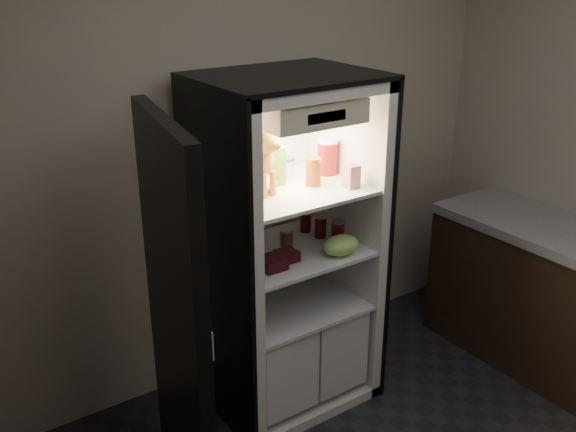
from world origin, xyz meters
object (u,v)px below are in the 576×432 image
at_px(parmesan_shaker, 279,165).
at_px(grape_bag, 341,245).
at_px(refrigerator, 283,269).
at_px(soda_can_a, 306,222).
at_px(tabby_cat, 253,165).
at_px(salsa_jar, 313,172).
at_px(berry_box_right, 287,256).
at_px(mayo_tub, 287,168).
at_px(condiment_jar, 287,238).
at_px(berry_box_left, 272,263).
at_px(pepper_jar, 327,157).
at_px(soda_can_c, 338,233).
at_px(soda_can_b, 320,227).
at_px(cream_carton, 351,176).

xyz_separation_m(parmesan_shaker, grape_bag, (0.20, -0.29, -0.40)).
bearing_deg(refrigerator, soda_can_a, 21.35).
bearing_deg(tabby_cat, salsa_jar, -28.95).
height_order(tabby_cat, grape_bag, tabby_cat).
bearing_deg(berry_box_right, parmesan_shaker, 67.14).
bearing_deg(berry_box_right, mayo_tub, 54.75).
distance_m(condiment_jar, berry_box_left, 0.28).
xyz_separation_m(pepper_jar, berry_box_right, (-0.40, -0.18, -0.42)).
distance_m(parmesan_shaker, condiment_jar, 0.41).
bearing_deg(soda_can_c, grape_bag, -122.02).
relative_size(mayo_tub, berry_box_right, 1.06).
distance_m(soda_can_a, soda_can_b, 0.11).
height_order(tabby_cat, parmesan_shaker, tabby_cat).
distance_m(salsa_jar, pepper_jar, 0.21).
relative_size(salsa_jar, soda_can_b, 1.22).
height_order(pepper_jar, soda_can_c, pepper_jar).
distance_m(mayo_tub, cream_carton, 0.37).
bearing_deg(mayo_tub, soda_can_b, -35.88).
bearing_deg(salsa_jar, tabby_cat, 163.46).
relative_size(salsa_jar, cream_carton, 1.21).
xyz_separation_m(soda_can_c, berry_box_right, (-0.35, -0.01, -0.04)).
height_order(mayo_tub, cream_carton, cream_carton).
distance_m(soda_can_b, grape_bag, 0.25).
height_order(soda_can_b, grape_bag, soda_can_b).
bearing_deg(parmesan_shaker, tabby_cat, -171.08).
xyz_separation_m(soda_can_a, grape_bag, (-0.03, -0.36, -0.00)).
height_order(mayo_tub, berry_box_left, mayo_tub).
relative_size(soda_can_b, condiment_jar, 1.24).
height_order(pepper_jar, berry_box_right, pepper_jar).
bearing_deg(parmesan_shaker, soda_can_c, -34.33).
height_order(pepper_jar, cream_carton, pepper_jar).
bearing_deg(cream_carton, parmesan_shaker, 137.00).
bearing_deg(refrigerator, soda_can_c, -32.60).
relative_size(salsa_jar, condiment_jar, 1.52).
xyz_separation_m(berry_box_left, berry_box_right, (0.11, 0.04, -0.00)).
height_order(cream_carton, soda_can_c, cream_carton).
distance_m(tabby_cat, grape_bag, 0.63).
bearing_deg(mayo_tub, parmesan_shaker, -148.01).
bearing_deg(berry_box_left, pepper_jar, 23.18).
bearing_deg(salsa_jar, condiment_jar, 146.06).
xyz_separation_m(condiment_jar, berry_box_left, (-0.22, -0.19, -0.02)).
relative_size(soda_can_a, soda_can_c, 0.85).
distance_m(soda_can_b, berry_box_right, 0.36).
height_order(pepper_jar, soda_can_b, pepper_jar).
bearing_deg(mayo_tub, grape_bag, -74.27).
xyz_separation_m(pepper_jar, cream_carton, (-0.04, -0.25, -0.04)).
xyz_separation_m(soda_can_c, berry_box_left, (-0.46, -0.05, -0.04)).
relative_size(salsa_jar, grape_bag, 0.71).
distance_m(refrigerator, soda_can_a, 0.31).
relative_size(soda_can_c, grape_bag, 0.64).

